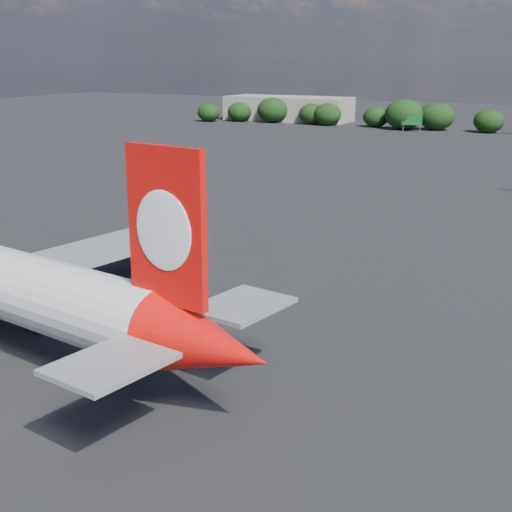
% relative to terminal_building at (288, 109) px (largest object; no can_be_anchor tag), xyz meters
% --- Properties ---
extents(ground, '(500.00, 500.00, 0.00)m').
position_rel_terminal_building_xyz_m(ground, '(65.00, -132.00, -4.00)').
color(ground, black).
rests_on(ground, ground).
extents(terminal_building, '(42.00, 16.00, 8.00)m').
position_rel_terminal_building_xyz_m(terminal_building, '(0.00, 0.00, 0.00)').
color(terminal_building, gray).
rests_on(terminal_building, ground).
extents(highway_sign, '(6.00, 0.30, 4.50)m').
position_rel_terminal_building_xyz_m(highway_sign, '(47.00, -16.00, -0.87)').
color(highway_sign, '#136328').
rests_on(highway_sign, ground).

